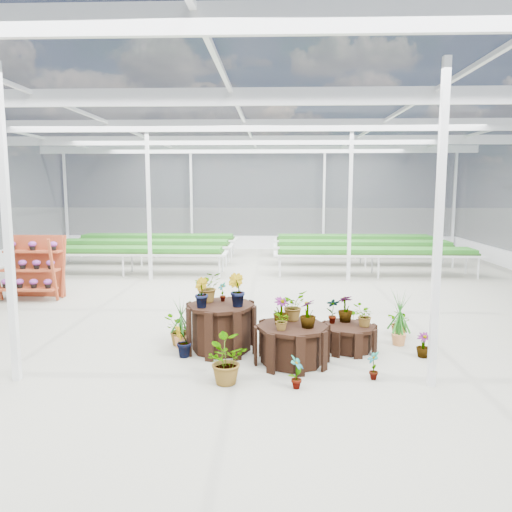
{
  "coord_description": "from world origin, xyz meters",
  "views": [
    {
      "loc": [
        0.75,
        -10.87,
        2.8
      ],
      "look_at": [
        0.36,
        0.02,
        1.3
      ],
      "focal_mm": 35.0,
      "sensor_mm": 36.0,
      "label": 1
    }
  ],
  "objects_px": {
    "plinth_mid": "(292,344)",
    "plinth_low": "(348,338)",
    "plinth_tall": "(221,327)",
    "shelf_rack": "(31,268)"
  },
  "relations": [
    {
      "from": "plinth_mid",
      "to": "plinth_low",
      "type": "height_order",
      "value": "plinth_mid"
    },
    {
      "from": "plinth_low",
      "to": "plinth_tall",
      "type": "bearing_deg",
      "value": -177.4
    },
    {
      "from": "plinth_low",
      "to": "shelf_rack",
      "type": "relative_size",
      "value": 0.6
    },
    {
      "from": "plinth_mid",
      "to": "shelf_rack",
      "type": "bearing_deg",
      "value": 145.47
    },
    {
      "from": "plinth_mid",
      "to": "shelf_rack",
      "type": "relative_size",
      "value": 0.74
    },
    {
      "from": "plinth_mid",
      "to": "plinth_low",
      "type": "bearing_deg",
      "value": 34.99
    },
    {
      "from": "plinth_low",
      "to": "shelf_rack",
      "type": "bearing_deg",
      "value": 153.42
    },
    {
      "from": "plinth_tall",
      "to": "plinth_low",
      "type": "relative_size",
      "value": 1.24
    },
    {
      "from": "plinth_mid",
      "to": "shelf_rack",
      "type": "xyz_separation_m",
      "value": [
        -6.39,
        4.4,
        0.49
      ]
    },
    {
      "from": "plinth_mid",
      "to": "plinth_low",
      "type": "distance_m",
      "value": 1.22
    }
  ]
}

